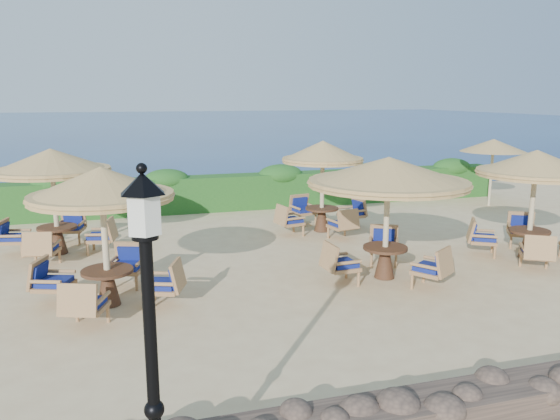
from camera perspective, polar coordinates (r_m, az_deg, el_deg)
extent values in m
plane|color=beige|center=(12.93, 7.03, -5.83)|extent=(120.00, 120.00, 0.00)
plane|color=navy|center=(81.52, -13.07, 8.82)|extent=(160.00, 160.00, 0.00)
cube|color=#1A4C18|center=(19.42, -1.36, 2.05)|extent=(18.00, 0.90, 1.20)
cube|color=brown|center=(8.00, 25.74, -16.87)|extent=(15.00, 0.65, 0.44)
cylinder|color=black|center=(5.06, -13.19, -16.26)|extent=(0.11, 0.11, 2.40)
cylinder|color=silver|center=(4.57, -14.04, -0.23)|extent=(0.30, 0.30, 0.36)
cone|color=black|center=(4.53, -14.19, 2.74)|extent=(0.40, 0.40, 0.18)
cylinder|color=beige|center=(21.03, 21.18, 3.39)|extent=(0.10, 0.10, 2.20)
cone|color=#A47D43|center=(20.91, 21.40, 6.31)|extent=(2.30, 2.30, 0.45)
cylinder|color=beige|center=(10.67, -17.79, -3.43)|extent=(0.12, 0.12, 2.40)
cone|color=#A47D43|center=(10.43, -18.19, 2.84)|extent=(2.65, 2.65, 0.55)
cylinder|color=#A47D43|center=(10.48, -18.10, 1.33)|extent=(2.59, 2.59, 0.14)
cylinder|color=#4E2E1C|center=(10.82, -17.61, -6.09)|extent=(0.96, 0.96, 0.06)
cone|color=#4E2E1C|center=(10.93, -17.50, -7.83)|extent=(0.44, 0.44, 0.64)
cylinder|color=beige|center=(11.92, 11.04, -1.49)|extent=(0.12, 0.12, 2.40)
cone|color=#A47D43|center=(11.71, 11.27, 4.13)|extent=(3.44, 3.44, 0.55)
cylinder|color=#A47D43|center=(11.75, 11.22, 2.78)|extent=(3.37, 3.37, 0.14)
cylinder|color=#4E2E1C|center=(12.05, 10.95, -3.90)|extent=(0.96, 0.96, 0.06)
cone|color=#4E2E1C|center=(12.15, 10.88, -5.49)|extent=(0.44, 0.44, 0.64)
cylinder|color=beige|center=(14.51, 24.81, -0.01)|extent=(0.12, 0.12, 2.40)
cone|color=#A47D43|center=(14.33, 25.22, 4.61)|extent=(2.75, 2.75, 0.55)
cylinder|color=#A47D43|center=(14.37, 25.12, 3.51)|extent=(2.70, 2.70, 0.14)
cylinder|color=#4E2E1C|center=(14.61, 24.63, -2.00)|extent=(0.96, 0.96, 0.06)
cone|color=#4E2E1C|center=(14.69, 24.52, -3.33)|extent=(0.44, 0.44, 0.64)
cylinder|color=beige|center=(14.63, -22.44, 0.28)|extent=(0.12, 0.12, 2.40)
cone|color=#A47D43|center=(14.46, -22.81, 4.87)|extent=(2.83, 2.83, 0.55)
cylinder|color=#A47D43|center=(14.49, -22.72, 3.77)|extent=(2.77, 2.77, 0.14)
cylinder|color=#4E2E1C|center=(14.74, -22.28, -1.70)|extent=(0.96, 0.96, 0.06)
cone|color=#4E2E1C|center=(14.82, -22.17, -3.01)|extent=(0.44, 0.44, 0.64)
cylinder|color=beige|center=(15.87, 4.43, 2.00)|extent=(0.12, 0.12, 2.40)
cone|color=#A47D43|center=(15.71, 4.49, 6.24)|extent=(2.36, 2.36, 0.55)
cylinder|color=#A47D43|center=(15.74, 4.48, 5.23)|extent=(2.31, 2.31, 0.14)
cylinder|color=#4E2E1C|center=(15.97, 4.40, 0.16)|extent=(0.96, 0.96, 0.06)
cone|color=#4E2E1C|center=(16.04, 4.38, -1.06)|extent=(0.44, 0.44, 0.64)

